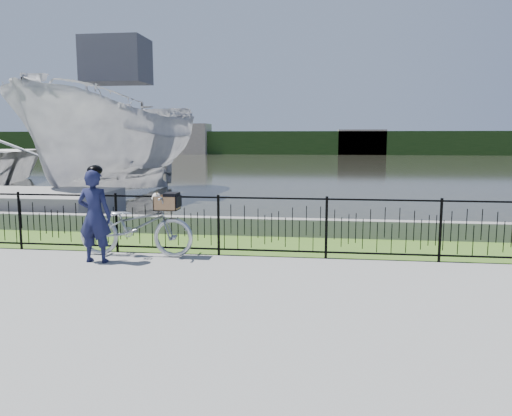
# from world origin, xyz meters

# --- Properties ---
(ground) EXTENTS (120.00, 120.00, 0.00)m
(ground) POSITION_xyz_m (0.00, 0.00, 0.00)
(ground) COLOR gray
(ground) RESTS_ON ground
(grass_strip) EXTENTS (60.00, 2.00, 0.01)m
(grass_strip) POSITION_xyz_m (0.00, 2.60, 0.00)
(grass_strip) COLOR #436820
(grass_strip) RESTS_ON ground
(water) EXTENTS (120.00, 120.00, 0.00)m
(water) POSITION_xyz_m (0.00, 33.00, 0.00)
(water) COLOR black
(water) RESTS_ON ground
(quay_wall) EXTENTS (60.00, 0.30, 0.40)m
(quay_wall) POSITION_xyz_m (0.00, 3.60, 0.20)
(quay_wall) COLOR gray
(quay_wall) RESTS_ON ground
(fence) EXTENTS (14.00, 0.06, 1.15)m
(fence) POSITION_xyz_m (0.00, 1.60, 0.58)
(fence) COLOR black
(fence) RESTS_ON ground
(far_treeline) EXTENTS (120.00, 6.00, 3.00)m
(far_treeline) POSITION_xyz_m (0.00, 60.00, 1.50)
(far_treeline) COLOR #223D17
(far_treeline) RESTS_ON ground
(far_building_left) EXTENTS (8.00, 4.00, 4.00)m
(far_building_left) POSITION_xyz_m (-18.00, 58.00, 2.00)
(far_building_left) COLOR #A39183
(far_building_left) RESTS_ON ground
(far_building_right) EXTENTS (6.00, 3.00, 3.20)m
(far_building_right) POSITION_xyz_m (6.00, 58.50, 1.60)
(far_building_right) COLOR #A39183
(far_building_right) RESTS_ON ground
(bicycle_rig) EXTENTS (2.18, 0.76, 1.22)m
(bicycle_rig) POSITION_xyz_m (-2.51, 1.36, 0.58)
(bicycle_rig) COLOR #A3A8AE
(bicycle_rig) RESTS_ON ground
(cyclist) EXTENTS (0.61, 0.41, 1.73)m
(cyclist) POSITION_xyz_m (-3.07, 0.82, 0.85)
(cyclist) COLOR #141739
(cyclist) RESTS_ON ground
(boat_near) EXTENTS (5.27, 10.63, 5.73)m
(boat_near) POSITION_xyz_m (-6.49, 10.25, 2.07)
(boat_near) COLOR silver
(boat_near) RESTS_ON water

